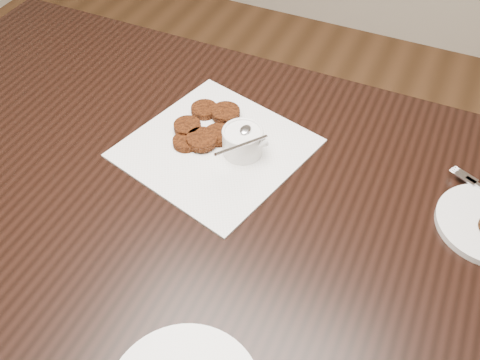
# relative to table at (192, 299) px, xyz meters

# --- Properties ---
(table) EXTENTS (1.50, 0.96, 0.75)m
(table) POSITION_rel_table_xyz_m (0.00, 0.00, 0.00)
(table) COLOR black
(table) RESTS_ON floor
(napkin) EXTENTS (0.40, 0.40, 0.00)m
(napkin) POSITION_rel_table_xyz_m (0.01, 0.15, 0.38)
(napkin) COLOR white
(napkin) RESTS_ON table
(sauce_ramekin) EXTENTS (0.13, 0.13, 0.11)m
(sauce_ramekin) POSITION_rel_table_xyz_m (0.06, 0.16, 0.44)
(sauce_ramekin) COLOR white
(sauce_ramekin) RESTS_ON napkin
(patty_cluster) EXTENTS (0.24, 0.24, 0.02)m
(patty_cluster) POSITION_rel_table_xyz_m (-0.03, 0.17, 0.39)
(patty_cluster) COLOR #6B2C0E
(patty_cluster) RESTS_ON napkin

